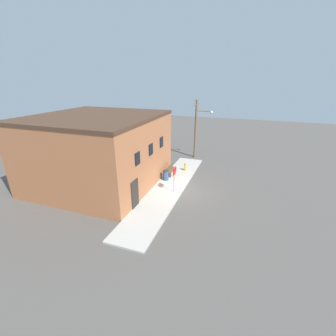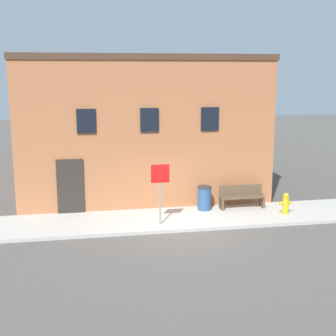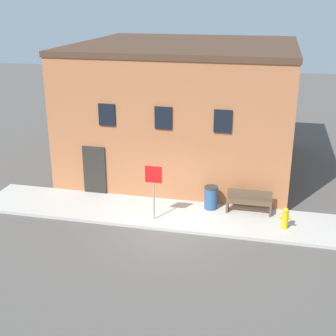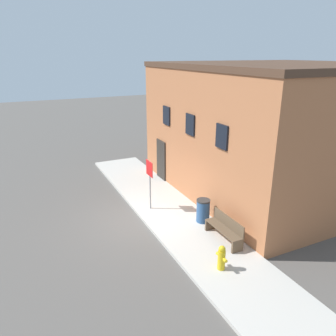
{
  "view_description": "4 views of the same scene",
  "coord_description": "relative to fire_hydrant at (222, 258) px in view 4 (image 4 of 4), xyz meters",
  "views": [
    {
      "loc": [
        -16.43,
        -4.42,
        8.84
      ],
      "look_at": [
        -0.21,
        1.31,
        2.0
      ],
      "focal_mm": 24.0,
      "sensor_mm": 36.0,
      "label": 1
    },
    {
      "loc": [
        -3.12,
        -14.91,
        5.44
      ],
      "look_at": [
        -0.21,
        1.31,
        2.0
      ],
      "focal_mm": 50.0,
      "sensor_mm": 36.0,
      "label": 2
    },
    {
      "loc": [
        3.53,
        -14.92,
        8.14
      ],
      "look_at": [
        -0.21,
        1.31,
        2.0
      ],
      "focal_mm": 50.0,
      "sensor_mm": 36.0,
      "label": 3
    },
    {
      "loc": [
        11.29,
        -4.19,
        6.48
      ],
      "look_at": [
        -0.21,
        1.31,
        2.0
      ],
      "focal_mm": 35.0,
      "sensor_mm": 36.0,
      "label": 4
    }
  ],
  "objects": [
    {
      "name": "stop_sign",
      "position": [
        -4.86,
        -0.36,
        1.1
      ],
      "size": [
        0.65,
        0.06,
        2.16
      ],
      "color": "gray",
      "rests_on": "sidewalk"
    },
    {
      "name": "sidewalk",
      "position": [
        -4.25,
        0.3,
        -0.47
      ],
      "size": [
        15.72,
        2.63,
        0.12
      ],
      "color": "#BCB7AD",
      "rests_on": "ground"
    },
    {
      "name": "trash_bin",
      "position": [
        -2.88,
        1.09,
        0.06
      ],
      "size": [
        0.55,
        0.55,
        0.94
      ],
      "color": "#2D517F",
      "rests_on": "sidewalk"
    },
    {
      "name": "brick_building",
      "position": [
        -4.95,
        6.54,
        2.51
      ],
      "size": [
        10.21,
        9.97,
        6.07
      ],
      "color": "#B26B42",
      "rests_on": "ground"
    },
    {
      "name": "fire_hydrant",
      "position": [
        0.0,
        0.0,
        0.0
      ],
      "size": [
        0.49,
        0.24,
        0.82
      ],
      "color": "gold",
      "rests_on": "sidewalk"
    },
    {
      "name": "ground_plane",
      "position": [
        -4.25,
        -1.01,
        -0.53
      ],
      "size": [
        80.0,
        80.0,
        0.0
      ],
      "primitive_type": "plane",
      "color": "#56514C"
    },
    {
      "name": "bench",
      "position": [
        -1.37,
        1.08,
        0.04
      ],
      "size": [
        1.75,
        0.44,
        0.89
      ],
      "color": "brown",
      "rests_on": "sidewalk"
    }
  ]
}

